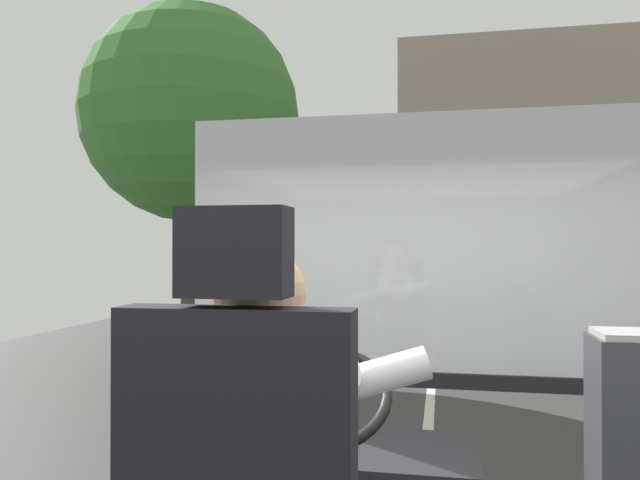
% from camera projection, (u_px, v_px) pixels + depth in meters
% --- Properties ---
extents(ground, '(18.00, 44.00, 0.06)m').
position_uv_depth(ground, '(433.00, 368.00, 10.35)').
color(ground, '#393939').
extents(bus_driver, '(0.77, 0.60, 0.78)m').
position_uv_depth(bus_driver, '(266.00, 455.00, 1.44)').
color(bus_driver, '#332D28').
rests_on(bus_driver, driver_seat).
extents(windshield_panel, '(2.50, 0.08, 1.48)m').
position_uv_depth(windshield_panel, '(413.00, 279.00, 3.33)').
color(windshield_panel, silver).
extents(street_tree, '(3.56, 3.56, 5.99)m').
position_uv_depth(street_tree, '(191.00, 115.00, 10.17)').
color(street_tree, '#4C3828').
rests_on(street_tree, ground).
extents(shop_building, '(13.44, 5.62, 8.08)m').
position_uv_depth(shop_building, '(620.00, 182.00, 19.21)').
color(shop_building, gray).
rests_on(shop_building, ground).
extents(parked_car_black, '(1.80, 4.00, 1.31)m').
position_uv_depth(parked_car_black, '(585.00, 292.00, 18.13)').
color(parked_car_black, black).
rests_on(parked_car_black, ground).
extents(parked_car_red, '(1.79, 4.49, 1.31)m').
position_uv_depth(parked_car_red, '(560.00, 283.00, 22.55)').
color(parked_car_red, maroon).
rests_on(parked_car_red, ground).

